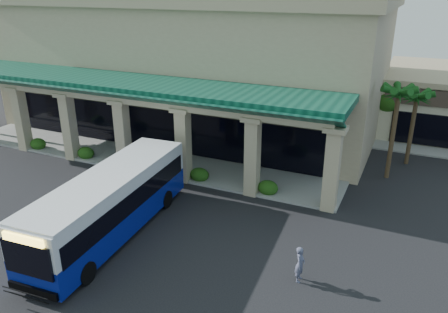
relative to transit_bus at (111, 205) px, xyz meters
The scene contains 8 objects.
ground 3.89m from the transit_bus, 27.90° to the left, with size 110.00×110.00×0.00m, color black.
main_building 18.77m from the transit_bus, 105.38° to the left, with size 30.80×14.80×11.35m, color tan, non-canonical shape.
arcade 9.84m from the transit_bus, 119.87° to the left, with size 30.00×6.20×5.70m, color #0A3E2F, non-canonical shape.
palm_0 17.29m from the transit_bus, 47.41° to the left, with size 2.40×2.40×6.60m, color #124313, non-canonical shape.
palm_1 20.17m from the transit_bus, 51.10° to the left, with size 2.40×2.40×5.80m, color #124313, non-canonical shape.
broadleaf_tree 23.26m from the transit_bus, 62.75° to the left, with size 2.60×2.60×4.81m, color #1D4810, non-canonical shape.
transit_bus is the anchor object (origin of this frame).
pedestrian 9.38m from the transit_bus, ahead, with size 0.58×0.38×1.59m, color #4F536C.
Camera 1 is at (9.60, -16.46, 11.51)m, focal length 35.00 mm.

